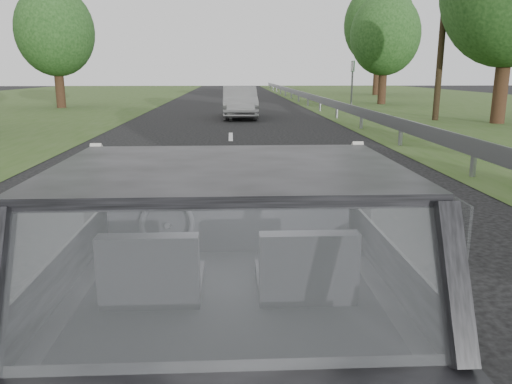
{
  "coord_description": "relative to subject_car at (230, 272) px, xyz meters",
  "views": [
    {
      "loc": [
        0.02,
        -2.74,
        1.87
      ],
      "look_at": [
        0.18,
        0.55,
        1.08
      ],
      "focal_mm": 35.0,
      "sensor_mm": 36.0,
      "label": 1
    }
  ],
  "objects": [
    {
      "name": "subject_car",
      "position": [
        0.0,
        0.0,
        0.0
      ],
      "size": [
        1.8,
        4.0,
        1.45
      ],
      "primitive_type": "cube",
      "color": "#27272B",
      "rests_on": "ground"
    },
    {
      "name": "highway_sign",
      "position": [
        6.86,
        25.74,
        0.52
      ],
      "size": [
        0.17,
        1.0,
        2.49
      ],
      "primitive_type": "cube",
      "rotation": [
        0.0,
        0.0,
        -0.07
      ],
      "color": "#106A1B",
      "rests_on": "ground"
    },
    {
      "name": "passenger_seat",
      "position": [
        0.4,
        -0.29,
        0.16
      ],
      "size": [
        0.5,
        0.72,
        0.42
      ],
      "primitive_type": "cube",
      "color": "black",
      "rests_on": "subject_car"
    },
    {
      "name": "other_car",
      "position": [
        0.39,
        18.52,
        -0.07
      ],
      "size": [
        1.61,
        4.01,
        1.32
      ],
      "primitive_type": "imported",
      "rotation": [
        0.0,
        0.0,
        0.01
      ],
      "color": "#ABABAB",
      "rests_on": "ground"
    },
    {
      "name": "ground",
      "position": [
        0.0,
        0.0,
        -0.72
      ],
      "size": [
        140.0,
        140.0,
        0.0
      ],
      "primitive_type": "plane",
      "color": "#2A2A2B",
      "rests_on": "ground"
    },
    {
      "name": "tree_6",
      "position": [
        -9.11,
        24.93,
        2.31
      ],
      "size": [
        5.06,
        5.06,
        6.08
      ],
      "primitive_type": null,
      "rotation": [
        0.0,
        0.0,
        -0.32
      ],
      "color": "#153511",
      "rests_on": "ground"
    },
    {
      "name": "dashboard",
      "position": [
        0.0,
        0.62,
        0.12
      ],
      "size": [
        1.58,
        0.45,
        0.3
      ],
      "primitive_type": "cube",
      "color": "black",
      "rests_on": "subject_car"
    },
    {
      "name": "guardrail",
      "position": [
        4.3,
        10.0,
        -0.15
      ],
      "size": [
        0.05,
        90.0,
        0.32
      ],
      "primitive_type": "cube",
      "color": "gray",
      "rests_on": "ground"
    },
    {
      "name": "tree_2",
      "position": [
        9.06,
        27.27,
        2.35
      ],
      "size": [
        4.9,
        4.9,
        6.16
      ],
      "primitive_type": null,
      "rotation": [
        0.0,
        0.0,
        0.24
      ],
      "color": "#153511",
      "rests_on": "ground"
    },
    {
      "name": "tree_3",
      "position": [
        12.27,
        39.7,
        3.65
      ],
      "size": [
        6.81,
        6.81,
        8.74
      ],
      "primitive_type": null,
      "rotation": [
        0.0,
        0.0,
        -0.2
      ],
      "color": "#153511",
      "rests_on": "ground"
    },
    {
      "name": "utility_pole",
      "position": [
        8.17,
        16.93,
        3.0
      ],
      "size": [
        0.29,
        0.29,
        7.45
      ],
      "primitive_type": "cylinder",
      "rotation": [
        0.0,
        0.0,
        0.23
      ],
      "color": "#352918",
      "rests_on": "ground"
    },
    {
      "name": "cat",
      "position": [
        0.18,
        0.59,
        0.35
      ],
      "size": [
        0.54,
        0.25,
        0.23
      ],
      "primitive_type": "ellipsoid",
      "rotation": [
        0.0,
        0.0,
        0.18
      ],
      "color": "slate",
      "rests_on": "dashboard"
    },
    {
      "name": "tree_1",
      "position": [
        9.97,
        15.55,
        3.0
      ],
      "size": [
        4.94,
        4.94,
        7.45
      ],
      "primitive_type": null,
      "rotation": [
        0.0,
        0.0,
        0.0
      ],
      "color": "#153511",
      "rests_on": "ground"
    },
    {
      "name": "steering_wheel",
      "position": [
        -0.4,
        0.33,
        0.2
      ],
      "size": [
        0.36,
        0.36,
        0.04
      ],
      "primitive_type": "torus",
      "color": "black",
      "rests_on": "dashboard"
    },
    {
      "name": "driver_seat",
      "position": [
        -0.4,
        -0.29,
        0.16
      ],
      "size": [
        0.5,
        0.72,
        0.42
      ],
      "primitive_type": "cube",
      "color": "black",
      "rests_on": "subject_car"
    }
  ]
}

